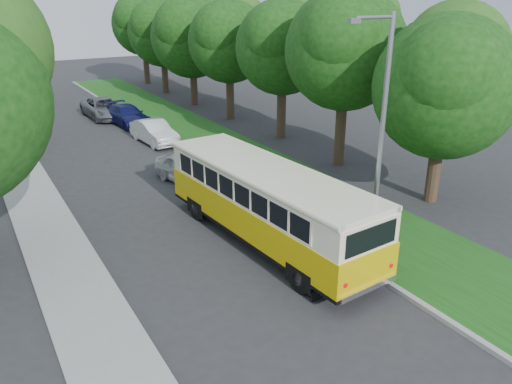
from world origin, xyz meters
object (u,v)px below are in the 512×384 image
lamppost_far (1,83)px  car_white (154,132)px  lamppost_near (379,136)px  vintage_bus (267,206)px  car_silver (188,169)px  car_grey (104,108)px  car_blue (127,115)px

lamppost_far → car_white: (7.70, -1.12, -3.42)m
lamppost_near → lamppost_far: (-8.91, 18.50, -0.25)m
lamppost_near → vintage_bus: bearing=129.2°
car_silver → car_grey: (0.22, 15.64, 0.03)m
lamppost_far → car_blue: lamppost_far is taller
lamppost_far → vintage_bus: size_ratio=0.76×
car_silver → car_blue: size_ratio=0.85×
lamppost_near → car_silver: size_ratio=2.02×
lamppost_near → vintage_bus: lamppost_near is taller
vintage_bus → lamppost_near: bearing=-54.9°
lamppost_near → vintage_bus: 4.67m
car_white → car_silver: bearing=-102.9°
vintage_bus → car_blue: (1.10, 19.78, -0.79)m
car_white → car_grey: (-0.80, 8.27, 0.01)m
lamppost_near → car_white: bearing=94.0°
car_silver → car_grey: size_ratio=0.78×
vintage_bus → car_grey: bearing=85.2°
vintage_bus → car_grey: vintage_bus is taller
lamppost_near → car_white: 17.80m
car_white → car_blue: (0.00, 5.23, -0.02)m
vintage_bus → car_silver: (0.08, 7.18, -0.79)m
vintage_bus → car_silver: size_ratio=2.49×
lamppost_near → car_grey: bearing=94.5°
lamppost_near → vintage_bus: size_ratio=0.81×
lamppost_near → car_silver: (-2.23, 10.01, -3.69)m
lamppost_near → car_white: size_ratio=1.91×
car_silver → car_blue: 12.64m
vintage_bus → car_silver: bearing=85.3°
car_blue → car_grey: car_grey is taller
lamppost_near → car_blue: 22.94m
lamppost_far → vintage_bus: 17.21m
car_silver → car_white: size_ratio=0.95×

